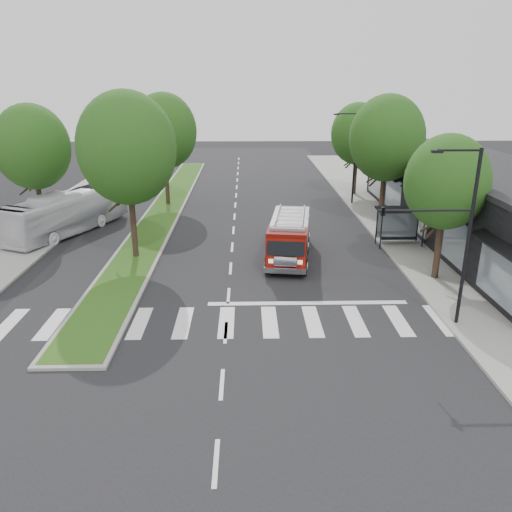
{
  "coord_description": "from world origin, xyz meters",
  "views": [
    {
      "loc": [
        0.92,
        -23.76,
        10.56
      ],
      "look_at": [
        1.45,
        1.09,
        1.8
      ],
      "focal_mm": 35.0,
      "sensor_mm": 36.0,
      "label": 1
    }
  ],
  "objects": [
    {
      "name": "ground",
      "position": [
        0.0,
        0.0,
        0.0
      ],
      "size": [
        140.0,
        140.0,
        0.0
      ],
      "primitive_type": "plane",
      "color": "black",
      "rests_on": "ground"
    },
    {
      "name": "sidewalk_right",
      "position": [
        12.5,
        10.0,
        0.07
      ],
      "size": [
        5.0,
        80.0,
        0.15
      ],
      "primitive_type": "cube",
      "color": "gray",
      "rests_on": "ground"
    },
    {
      "name": "sidewalk_left",
      "position": [
        -14.5,
        10.0,
        0.07
      ],
      "size": [
        5.0,
        80.0,
        0.15
      ],
      "primitive_type": "cube",
      "color": "gray",
      "rests_on": "ground"
    },
    {
      "name": "median",
      "position": [
        -6.0,
        18.0,
        0.08
      ],
      "size": [
        3.0,
        50.0,
        0.15
      ],
      "color": "gray",
      "rests_on": "ground"
    },
    {
      "name": "storefront_row",
      "position": [
        17.0,
        10.0,
        2.5
      ],
      "size": [
        8.0,
        30.0,
        5.0
      ],
      "primitive_type": "cube",
      "color": "black",
      "rests_on": "ground"
    },
    {
      "name": "bus_shelter",
      "position": [
        11.2,
        8.15,
        2.04
      ],
      "size": [
        3.2,
        1.6,
        2.61
      ],
      "color": "black",
      "rests_on": "ground"
    },
    {
      "name": "tree_right_near",
      "position": [
        11.5,
        2.0,
        5.51
      ],
      "size": [
        4.4,
        4.4,
        8.05
      ],
      "color": "black",
      "rests_on": "ground"
    },
    {
      "name": "tree_right_mid",
      "position": [
        11.5,
        14.0,
        6.49
      ],
      "size": [
        5.6,
        5.6,
        9.72
      ],
      "color": "black",
      "rests_on": "ground"
    },
    {
      "name": "tree_right_far",
      "position": [
        11.5,
        24.0,
        5.84
      ],
      "size": [
        5.0,
        5.0,
        8.73
      ],
      "color": "black",
      "rests_on": "ground"
    },
    {
      "name": "tree_median_near",
      "position": [
        -6.0,
        6.0,
        6.81
      ],
      "size": [
        5.8,
        5.8,
        10.16
      ],
      "color": "black",
      "rests_on": "ground"
    },
    {
      "name": "tree_median_far",
      "position": [
        -6.0,
        20.0,
        6.49
      ],
      "size": [
        5.6,
        5.6,
        9.72
      ],
      "color": "black",
      "rests_on": "ground"
    },
    {
      "name": "tree_left_mid",
      "position": [
        -14.0,
        12.0,
        6.16
      ],
      "size": [
        5.2,
        5.2,
        9.16
      ],
      "color": "black",
      "rests_on": "ground"
    },
    {
      "name": "streetlight_right_near",
      "position": [
        9.61,
        -3.5,
        4.67
      ],
      "size": [
        4.08,
        0.22,
        8.0
      ],
      "color": "black",
      "rests_on": "ground"
    },
    {
      "name": "streetlight_right_far",
      "position": [
        10.35,
        20.0,
        4.48
      ],
      "size": [
        2.11,
        0.2,
        8.0
      ],
      "color": "black",
      "rests_on": "ground"
    },
    {
      "name": "fire_engine",
      "position": [
        3.64,
        5.96,
        1.3
      ],
      "size": [
        3.39,
        8.06,
        2.71
      ],
      "rotation": [
        0.0,
        0.0,
        -0.14
      ],
      "color": "#5D0A05",
      "rests_on": "ground"
    },
    {
      "name": "city_bus",
      "position": [
        -12.0,
        11.69,
        1.51
      ],
      "size": [
        6.62,
        10.99,
        3.03
      ],
      "primitive_type": "imported",
      "rotation": [
        0.0,
        0.0,
        -0.4
      ],
      "color": "silver",
      "rests_on": "ground"
    }
  ]
}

